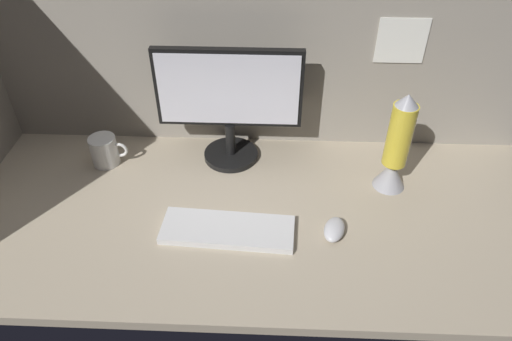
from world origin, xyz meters
The scene contains 7 objects.
ground_plane centered at (0.00, 0.00, -1.50)cm, with size 180.00×80.00×3.00cm, color tan.
cubicle_wall_back centered at (0.05, 37.50, 38.70)cm, with size 180.00×5.50×77.39cm.
monitor centered at (-8.63, 25.12, 21.64)cm, with size 45.49×18.00×38.51cm.
keyboard centered at (-6.71, -10.34, 1.00)cm, with size 37.00×13.00×2.00cm, color silver.
mouse centered at (22.96, -9.69, 1.70)cm, with size 5.60×9.60×3.40cm, color silver.
mug_ceramic_white centered at (-49.44, 19.51, 4.98)cm, with size 12.20×8.71×9.93cm.
lava_lamp centered at (41.87, 11.96, 13.63)cm, with size 9.93×9.93×32.49cm.
Camera 1 is at (4.98, -101.27, 96.88)cm, focal length 33.01 mm.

